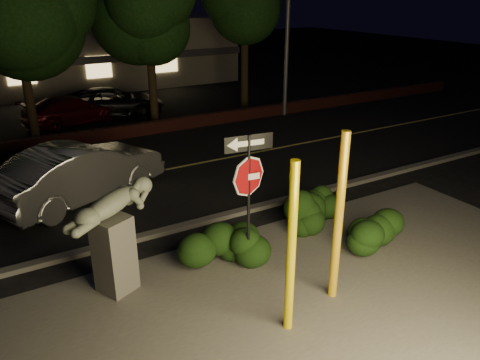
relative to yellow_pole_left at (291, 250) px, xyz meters
name	(u,v)px	position (x,y,z in m)	size (l,w,h in m)	color
ground	(119,149)	(0.40, 11.47, -1.59)	(90.00, 90.00, 0.00)	black
patio	(290,306)	(0.40, 0.47, -1.58)	(14.00, 6.00, 0.02)	#4C4944
road	(146,174)	(0.40, 8.47, -1.58)	(80.00, 8.00, 0.01)	black
lane_marking	(146,173)	(0.40, 8.47, -1.57)	(80.00, 0.12, 0.01)	#C8B650
curb	(201,222)	(0.40, 4.37, -1.53)	(80.00, 0.25, 0.12)	#4C4944
brick_wall	(109,134)	(0.40, 12.77, -1.34)	(40.00, 0.35, 0.50)	#451916
parking_lot	(78,110)	(0.40, 18.47, -1.58)	(40.00, 12.00, 0.01)	black
building	(44,52)	(0.40, 26.46, 0.41)	(22.00, 10.20, 4.00)	#665E51
yellow_pole_left	(291,250)	(0.00, 0.00, 0.00)	(0.16, 0.16, 3.18)	yellow
yellow_pole_right	(339,219)	(1.31, 0.33, 0.10)	(0.17, 0.17, 3.37)	gold
signpost	(249,177)	(0.37, 1.97, 0.55)	(1.02, 0.17, 3.01)	black
sculpture	(113,230)	(-2.24, 2.67, -0.26)	(1.95, 1.28, 2.16)	#4C4944
hedge_center	(224,246)	(-0.01, 2.36, -1.10)	(1.87, 0.87, 0.97)	black
hedge_right	(316,202)	(2.92, 2.90, -0.97)	(1.90, 1.02, 1.24)	black
hedge_far_right	(378,231)	(3.35, 1.18, -1.10)	(1.41, 0.88, 0.98)	black
silver_sedan	(81,172)	(-1.82, 7.54, -0.77)	(1.73, 4.97, 1.64)	#9E9EA2
parked_car_darkred	(73,110)	(-0.28, 15.95, -0.96)	(1.76, 4.33, 1.26)	#3A060C
parked_car_dark	(111,102)	(1.60, 16.46, -0.92)	(2.23, 4.83, 1.34)	black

